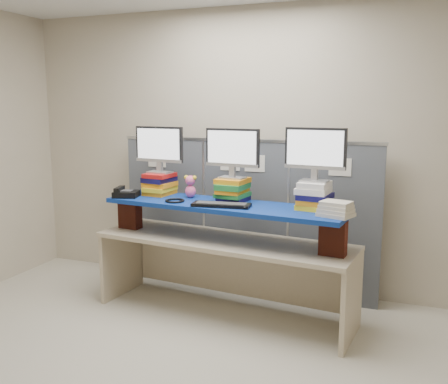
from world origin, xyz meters
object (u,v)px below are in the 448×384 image
at_px(monitor_left, 159,147).
at_px(keyboard, 221,205).
at_px(monitor_center, 232,150).
at_px(desk_phone, 125,193).
at_px(monitor_right, 315,151).
at_px(desk, 224,254).
at_px(blue_board, 224,206).

relative_size(monitor_left, keyboard, 0.99).
distance_m(monitor_center, desk_phone, 1.09).
relative_size(monitor_center, desk_phone, 1.91).
distance_m(monitor_right, keyboard, 0.89).
bearing_deg(monitor_left, monitor_right, -0.00).
relative_size(desk, blue_board, 1.10).
height_order(monitor_left, monitor_right, monitor_right).
bearing_deg(monitor_center, desk_phone, -165.46).
xyz_separation_m(monitor_left, monitor_center, (0.75, -0.08, -0.00)).
height_order(monitor_center, keyboard, monitor_center).
xyz_separation_m(blue_board, monitor_center, (0.03, 0.12, 0.47)).
bearing_deg(blue_board, monitor_right, 8.89).
height_order(desk, blue_board, blue_board).
bearing_deg(desk_phone, monitor_right, -12.65).
distance_m(monitor_center, keyboard, 0.50).
relative_size(blue_board, monitor_left, 4.27).
height_order(desk, monitor_left, monitor_left).
bearing_deg(keyboard, blue_board, 93.92).
bearing_deg(desk, monitor_right, 8.89).
relative_size(blue_board, monitor_center, 4.27).
relative_size(monitor_left, monitor_center, 1.00).
bearing_deg(desk, desk_phone, -172.00).
bearing_deg(monitor_right, keyboard, -161.16).
xyz_separation_m(monitor_center, monitor_right, (0.73, -0.08, 0.02)).
distance_m(keyboard, desk_phone, 0.99).
height_order(monitor_left, desk_phone, monitor_left).
relative_size(desk, monitor_center, 4.69).
bearing_deg(keyboard, monitor_left, 149.43).
bearing_deg(monitor_center, monitor_left, -180.00).
bearing_deg(monitor_right, blue_board, -171.11).
height_order(blue_board, monitor_center, monitor_center).
distance_m(desk, monitor_center, 0.91).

